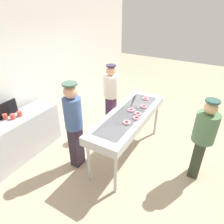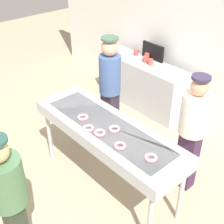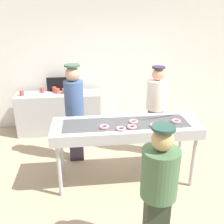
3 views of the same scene
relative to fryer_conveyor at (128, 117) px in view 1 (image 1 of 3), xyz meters
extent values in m
plane|color=tan|center=(0.00, 0.00, -0.90)|extent=(16.00, 16.00, 0.00)
cube|color=white|center=(0.00, 2.33, 0.56)|extent=(8.00, 0.12, 2.92)
cube|color=#B7BABF|center=(0.00, 0.00, 0.01)|extent=(2.16, 0.69, 0.16)
cube|color=slate|center=(0.00, 0.00, 0.05)|extent=(1.84, 0.48, 0.08)
cylinder|color=#B7BABF|center=(-0.98, -0.27, -0.49)|extent=(0.06, 0.06, 0.83)
cylinder|color=#B7BABF|center=(0.98, -0.27, -0.49)|extent=(0.06, 0.06, 0.83)
cylinder|color=#B7BABF|center=(-0.98, 0.27, -0.49)|extent=(0.06, 0.06, 0.83)
cylinder|color=#B7BABF|center=(0.98, 0.27, -0.49)|extent=(0.06, 0.06, 0.83)
torus|color=pink|center=(-0.33, -0.12, 0.10)|extent=(0.19, 0.19, 0.03)
torus|color=pink|center=(0.39, -0.15, 0.10)|extent=(0.17, 0.17, 0.03)
torus|color=pink|center=(0.11, 0.01, 0.10)|extent=(0.19, 0.19, 0.03)
torus|color=pink|center=(0.74, -0.05, 0.10)|extent=(0.16, 0.16, 0.03)
torus|color=pink|center=(0.06, -0.17, 0.10)|extent=(0.16, 0.16, 0.03)
torus|color=pink|center=(-0.10, -0.21, 0.10)|extent=(0.18, 0.18, 0.03)
cube|color=#3B2342|center=(0.68, 0.79, -0.46)|extent=(0.24, 0.18, 0.89)
cylinder|color=silver|center=(0.68, 0.79, 0.24)|extent=(0.35, 0.35, 0.52)
sphere|color=tan|center=(0.68, 0.79, 0.61)|extent=(0.21, 0.21, 0.21)
cylinder|color=#302943|center=(0.68, 0.79, 0.73)|extent=(0.22, 0.22, 0.03)
cube|color=#2C212F|center=(-0.76, 0.72, -0.47)|extent=(0.24, 0.18, 0.87)
cylinder|color=#3F598C|center=(-0.76, 0.72, 0.26)|extent=(0.32, 0.32, 0.59)
sphere|color=tan|center=(-0.76, 0.72, 0.67)|extent=(0.24, 0.24, 0.24)
cylinder|color=#3D5849|center=(-0.76, 0.72, 0.81)|extent=(0.25, 0.25, 0.03)
cube|color=#2C3627|center=(0.11, -1.35, -0.50)|extent=(0.24, 0.18, 0.80)
cylinder|color=#4C724C|center=(0.11, -1.35, 0.16)|extent=(0.37, 0.37, 0.52)
sphere|color=tan|center=(0.11, -1.35, 0.52)|extent=(0.21, 0.21, 0.21)
cylinder|color=#264A42|center=(0.11, -1.35, 0.64)|extent=(0.22, 0.22, 0.03)
cube|color=#B7BABF|center=(-1.14, 1.88, -0.46)|extent=(1.75, 0.52, 0.89)
cylinder|color=#CC4C3F|center=(-1.22, 2.03, 0.04)|extent=(0.09, 0.09, 0.10)
cylinder|color=#CC4C3F|center=(-1.14, 1.91, 0.04)|extent=(0.09, 0.09, 0.10)
cylinder|color=#CC4C3F|center=(-1.00, 1.88, 0.04)|extent=(0.09, 0.09, 0.10)
cube|color=black|center=(-1.14, 2.09, 0.13)|extent=(0.48, 0.04, 0.29)
camera|label=1|loc=(-3.02, -1.38, 2.01)|focal=32.06mm
camera|label=2|loc=(2.27, -1.96, 2.25)|focal=49.33mm
camera|label=3|loc=(-0.59, -3.38, 1.64)|focal=41.20mm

